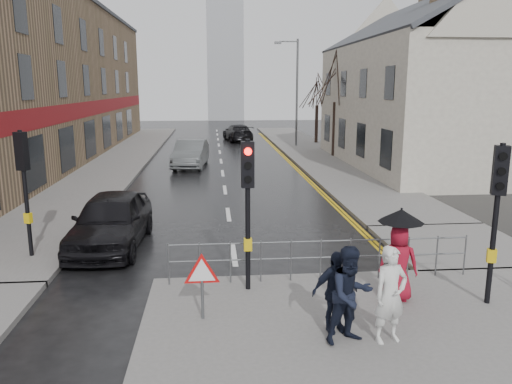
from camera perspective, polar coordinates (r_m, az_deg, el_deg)
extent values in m
plane|color=black|center=(11.40, -1.86, -12.05)|extent=(120.00, 120.00, 0.00)
cube|color=#605E5B|center=(9.00, 20.22, -19.31)|extent=(10.00, 9.00, 0.14)
cube|color=#605E5B|center=(34.23, -15.07, 3.88)|extent=(4.00, 44.00, 0.14)
cube|color=#605E5B|center=(36.38, 6.17, 4.68)|extent=(4.00, 40.00, 0.14)
cube|color=#605E5B|center=(15.82, 21.81, -5.70)|extent=(4.00, 4.20, 0.14)
cube|color=#917253|center=(34.36, -25.07, 11.47)|extent=(8.00, 42.00, 10.00)
cube|color=beige|center=(31.07, 19.02, 9.23)|extent=(9.00, 16.00, 7.00)
cube|color=#917253|center=(35.49, 18.81, 18.74)|extent=(0.70, 0.90, 1.80)
cube|color=#989BA0|center=(72.56, -3.58, 15.39)|extent=(5.00, 5.00, 18.00)
cylinder|color=black|center=(10.98, -0.94, -2.78)|extent=(0.11, 0.11, 3.40)
cube|color=black|center=(10.75, -0.96, 3.16)|extent=(0.28, 0.22, 1.00)
cylinder|color=#FF0C07|center=(10.57, -0.91, 4.65)|extent=(0.16, 0.04, 0.16)
cylinder|color=black|center=(10.61, -0.91, 3.04)|extent=(0.16, 0.04, 0.16)
cylinder|color=black|center=(10.66, -0.90, 1.45)|extent=(0.16, 0.04, 0.16)
cube|color=gold|center=(11.17, -0.93, -6.01)|extent=(0.18, 0.14, 0.28)
cylinder|color=black|center=(11.37, 25.61, -3.47)|extent=(0.11, 0.11, 3.40)
cube|color=black|center=(11.14, 26.14, 2.24)|extent=(0.34, 0.30, 1.00)
cylinder|color=black|center=(10.97, 26.42, 3.67)|extent=(0.16, 0.09, 0.16)
cylinder|color=black|center=(11.01, 26.28, 2.12)|extent=(0.16, 0.09, 0.16)
cylinder|color=black|center=(11.06, 26.13, 0.59)|extent=(0.16, 0.09, 0.16)
cube|color=gold|center=(11.55, 25.32, -6.59)|extent=(0.22, 0.19, 0.28)
cylinder|color=black|center=(14.55, -24.82, -0.24)|extent=(0.11, 0.11, 3.40)
cube|color=black|center=(14.37, -25.22, 4.25)|extent=(0.34, 0.30, 1.00)
cylinder|color=black|center=(14.45, -24.97, 5.51)|extent=(0.16, 0.09, 0.16)
cylinder|color=black|center=(14.48, -24.87, 4.33)|extent=(0.16, 0.09, 0.16)
cylinder|color=black|center=(14.51, -24.76, 3.16)|extent=(0.16, 0.09, 0.16)
cube|color=gold|center=(14.69, -24.60, -2.72)|extent=(0.22, 0.19, 0.28)
cylinder|color=#595B5E|center=(11.74, -9.95, -8.11)|extent=(0.04, 0.04, 1.00)
cylinder|color=#595B5E|center=(13.18, 22.76, -6.66)|extent=(0.04, 0.04, 1.00)
cylinder|color=#595B5E|center=(11.82, 7.46, -5.59)|extent=(7.10, 0.04, 0.04)
cylinder|color=#595B5E|center=(11.95, 7.40, -7.42)|extent=(7.10, 0.04, 0.04)
cylinder|color=#595B5E|center=(10.06, -6.14, -11.98)|extent=(0.06, 0.06, 0.85)
cylinder|color=red|center=(9.86, -6.21, -9.19)|extent=(0.80, 0.03, 0.80)
cylinder|color=white|center=(9.84, -6.21, -9.23)|extent=(0.60, 0.03, 0.60)
cylinder|color=#595B5E|center=(38.96, 4.70, 11.19)|extent=(0.16, 0.16, 8.00)
cylinder|color=#595B5E|center=(38.98, 3.74, 16.80)|extent=(1.40, 0.10, 0.10)
cube|color=#595B5E|center=(38.86, 2.52, 16.68)|extent=(0.50, 0.25, 0.18)
cylinder|color=#32221C|center=(33.50, 8.93, 7.12)|extent=(0.26, 0.26, 3.50)
cylinder|color=#32221C|center=(41.40, 6.93, 7.72)|extent=(0.26, 0.26, 3.00)
imported|color=silver|center=(9.31, 15.10, -11.28)|extent=(0.73, 0.58, 1.77)
imported|color=black|center=(9.14, 10.77, -11.49)|extent=(1.03, 0.90, 1.78)
imported|color=maroon|center=(11.13, 15.96, -7.76)|extent=(0.95, 0.80, 1.66)
cylinder|color=black|center=(11.09, 15.99, -7.27)|extent=(0.02, 0.02, 1.86)
cone|color=black|center=(10.83, 16.27, -2.62)|extent=(0.96, 0.96, 0.28)
imported|color=black|center=(9.52, 9.01, -11.18)|extent=(0.97, 0.57, 1.55)
imported|color=black|center=(15.19, -16.23, -3.12)|extent=(2.09, 4.81, 1.62)
imported|color=#515557|center=(29.50, -7.47, 4.35)|extent=(2.14, 4.87, 1.56)
imported|color=black|center=(43.56, -2.10, 6.80)|extent=(2.66, 5.19, 1.44)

